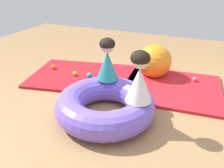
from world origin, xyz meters
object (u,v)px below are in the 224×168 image
Objects in this scene: play_ball_teal at (90,75)px; play_ball_pink at (195,79)px; child_in_teal at (107,60)px; play_ball_blue at (107,64)px; play_ball_orange at (53,67)px; child_in_white at (139,77)px; inflatable_cushion at (105,105)px; play_ball_yellow at (75,73)px; exercise_ball_large at (155,61)px.

play_ball_teal reaches higher than play_ball_pink.
play_ball_blue is at bearing 64.63° from child_in_teal.
child_in_teal is at bearing -23.54° from play_ball_orange.
child_in_white is 1.41m from play_ball_teal.
inflatable_cushion reaches higher than play_ball_blue.
play_ball_yellow is at bearing -178.89° from play_ball_teal.
inflatable_cushion is 15.92× the size of play_ball_orange.
inflatable_cushion reaches higher than play_ball_yellow.
play_ball_orange is (-1.77, 0.91, -0.51)m from child_in_white.
child_in_white is 2.05m from play_ball_orange.
child_in_teal is at bearing -133.83° from child_in_white.
exercise_ball_large is (-0.15, 1.35, -0.32)m from child_in_white.
exercise_ball_large is (0.87, 0.53, 0.18)m from play_ball_teal.
inflatable_cushion is at bearing -120.47° from child_in_teal.
child_in_white is at bearing -0.51° from inflatable_cushion.
exercise_ball_large reaches higher than play_ball_pink.
child_in_white is 1.04× the size of child_in_teal.
child_in_teal reaches higher than inflatable_cushion.
child_in_teal is 7.30× the size of play_ball_orange.
play_ball_teal is 1.31× the size of play_ball_pink.
play_ball_yellow is 1.04× the size of play_ball_pink.
inflatable_cushion reaches higher than play_ball_teal.
play_ball_teal is (-0.51, 0.45, -0.49)m from child_in_teal.
play_ball_teal is at bearing 128.13° from inflatable_cushion.
child_in_white reaches higher than exercise_ball_large.
child_in_white is 1.04× the size of exercise_ball_large.
play_ball_teal is at bearing -148.70° from exercise_ball_large.
child_in_white reaches higher than play_ball_teal.
play_ball_teal is at bearing -7.25° from play_ball_orange.
play_ball_yellow is 0.49m from play_ball_orange.
child_in_white is 7.62× the size of play_ball_orange.
child_in_white reaches higher than inflatable_cushion.
play_ball_teal is (-0.64, 0.81, -0.07)m from inflatable_cushion.
inflatable_cushion is 1.37m from exercise_ball_large.
play_ball_blue is at bearing 60.65° from play_ball_yellow.
child_in_white is 6.27× the size of play_ball_teal.
inflatable_cushion is 1.65m from play_ball_orange.
play_ball_orange is at bearing 106.21° from child_in_teal.
inflatable_cushion is at bearing -66.45° from play_ball_blue.
exercise_ball_large is at bearing 80.07° from inflatable_cushion.
child_in_white is 7.43× the size of play_ball_blue.
inflatable_cushion reaches higher than play_ball_pink.
child_in_teal is 7.84× the size of play_ball_pink.
play_ball_pink is 0.13× the size of exercise_ball_large.
child_in_teal is at bearing -135.82° from play_ball_pink.
play_ball_yellow is at bearing 137.99° from inflatable_cushion.
play_ball_blue is 0.91m from play_ball_orange.
child_in_teal is at bearing 109.78° from inflatable_cushion.
play_ball_orange is at bearing 168.34° from play_ball_yellow.
child_in_white reaches higher than play_ball_pink.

